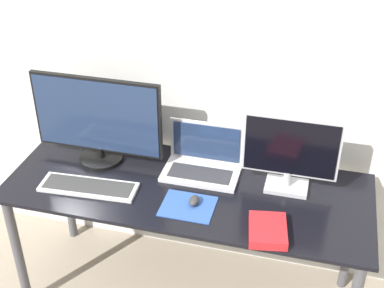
# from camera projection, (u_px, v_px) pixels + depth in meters

# --- Properties ---
(wall_back) EXTENTS (7.00, 0.05, 2.50)m
(wall_back) POSITION_uv_depth(u_px,v_px,m) (208.00, 44.00, 2.49)
(wall_back) COLOR silver
(wall_back) RESTS_ON ground_plane
(desk) EXTENTS (1.68, 0.64, 0.70)m
(desk) POSITION_uv_depth(u_px,v_px,m) (187.00, 202.00, 2.51)
(desk) COLOR black
(desk) RESTS_ON ground_plane
(monitor_left) EXTENTS (0.64, 0.21, 0.44)m
(monitor_left) POSITION_uv_depth(u_px,v_px,m) (97.00, 120.00, 2.54)
(monitor_left) COLOR black
(monitor_left) RESTS_ON desk
(monitor_right) EXTENTS (0.43, 0.13, 0.37)m
(monitor_right) POSITION_uv_depth(u_px,v_px,m) (290.00, 152.00, 2.35)
(monitor_right) COLOR #B2B2B7
(monitor_right) RESTS_ON desk
(laptop) EXTENTS (0.36, 0.22, 0.23)m
(laptop) POSITION_uv_depth(u_px,v_px,m) (203.00, 160.00, 2.55)
(laptop) COLOR silver
(laptop) RESTS_ON desk
(keyboard) EXTENTS (0.46, 0.17, 0.02)m
(keyboard) POSITION_uv_depth(u_px,v_px,m) (88.00, 187.00, 2.45)
(keyboard) COLOR silver
(keyboard) RESTS_ON desk
(mousepad) EXTENTS (0.23, 0.19, 0.00)m
(mousepad) POSITION_uv_depth(u_px,v_px,m) (188.00, 206.00, 2.34)
(mousepad) COLOR #2D519E
(mousepad) RESTS_ON desk
(mouse) EXTENTS (0.04, 0.07, 0.04)m
(mouse) POSITION_uv_depth(u_px,v_px,m) (194.00, 201.00, 2.34)
(mouse) COLOR #333333
(mouse) RESTS_ON mousepad
(book) EXTENTS (0.18, 0.22, 0.04)m
(book) POSITION_uv_depth(u_px,v_px,m) (268.00, 230.00, 2.18)
(book) COLOR red
(book) RESTS_ON desk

